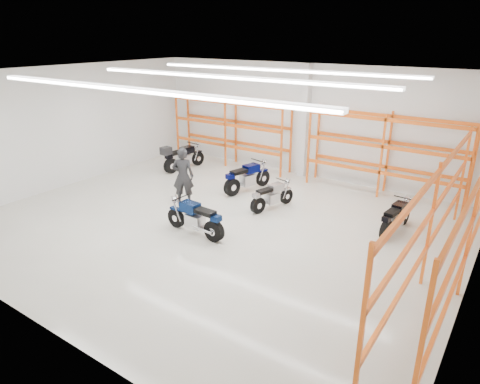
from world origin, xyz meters
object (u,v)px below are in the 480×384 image
Objects in this scene: standing_man at (183,176)px; structural_column at (304,122)px; motorcycle_back_b at (246,178)px; motorcycle_back_c at (271,197)px; motorcycle_main at (197,219)px; motorcycle_back_d at (395,218)px; motorcycle_back_a at (181,158)px.

standing_man is 5.67m from structural_column.
structural_column is at bearing 73.75° from motorcycle_back_b.
motorcycle_back_c is at bearing -30.10° from motorcycle_back_b.
motorcycle_main is 1.17× the size of motorcycle_back_c.
motorcycle_back_d reaches higher than motorcycle_back_c.
motorcycle_back_a is 1.13× the size of standing_man.
motorcycle_back_d is (9.36, -1.05, -0.12)m from motorcycle_back_a.
motorcycle_back_d is 6.92m from standing_man.
motorcycle_back_a is 1.18× the size of motorcycle_back_d.
standing_man is (-2.70, -1.31, 0.57)m from motorcycle_back_c.
standing_man reaches higher than motorcycle_back_c.
motorcycle_back_b is 1.09× the size of standing_man.
structural_column reaches higher than motorcycle_back_d.
motorcycle_back_b reaches higher than motorcycle_back_c.
motorcycle_back_a is at bearing -78.80° from standing_man.
motorcycle_back_d is at bearing -6.39° from motorcycle_back_a.
motorcycle_back_c is (1.64, -0.95, -0.08)m from motorcycle_back_b.
motorcycle_back_d is 0.96× the size of standing_man.
motorcycle_back_d is at bearing 7.52° from motorcycle_back_c.
motorcycle_main is 0.48× the size of structural_column.
structural_column is at bearing -142.28° from standing_man.
motorcycle_back_b is 3.51m from structural_column.
motorcycle_back_a is at bearing 135.89° from motorcycle_main.
motorcycle_back_c is 4.35m from structural_column.
motorcycle_back_c is (0.76, 2.94, -0.06)m from motorcycle_main.
motorcycle_main is 0.95× the size of motorcycle_back_a.
motorcycle_back_d is 0.43× the size of structural_column.
motorcycle_main is 5.84m from motorcycle_back_d.
motorcycle_back_a is 1.04× the size of motorcycle_back_b.
motorcycle_main is 2.58m from standing_man.
motorcycle_back_b is 1.90m from motorcycle_back_c.
motorcycle_back_b is at bearing -9.33° from motorcycle_back_a.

